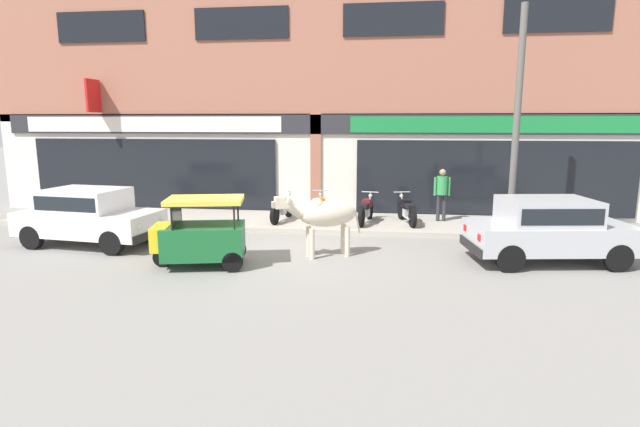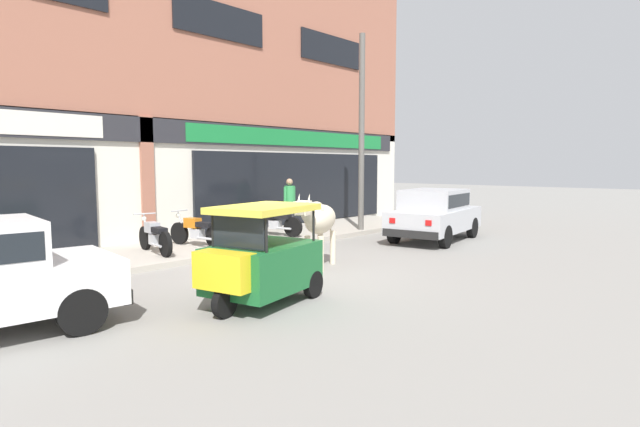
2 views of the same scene
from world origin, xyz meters
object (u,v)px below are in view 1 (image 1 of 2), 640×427
at_px(cow, 324,215).
at_px(motorcycle_1, 321,208).
at_px(auto_rickshaw, 201,237).
at_px(car_0, 88,214).
at_px(utility_pole, 517,122).
at_px(motorcycle_2, 366,210).
at_px(pedestrian, 442,189).
at_px(car_1, 548,227).
at_px(motorcycle_0, 282,208).
at_px(motorcycle_3, 407,210).

height_order(cow, motorcycle_1, cow).
relative_size(auto_rickshaw, motorcycle_1, 1.18).
height_order(car_0, motorcycle_1, car_0).
distance_m(auto_rickshaw, utility_pole, 8.64).
distance_m(car_0, motorcycle_2, 7.65).
distance_m(pedestrian, utility_pole, 3.00).
xyz_separation_m(cow, car_1, (5.05, 0.17, -0.19)).
bearing_deg(motorcycle_0, utility_pole, -7.84).
distance_m(auto_rickshaw, motorcycle_1, 5.18).
bearing_deg(cow, motorcycle_0, 116.32).
xyz_separation_m(car_0, motorcycle_0, (4.39, 3.20, -0.30)).
bearing_deg(utility_pole, auto_rickshaw, -153.11).
bearing_deg(pedestrian, motorcycle_2, -165.51).
xyz_separation_m(motorcycle_0, motorcycle_3, (3.79, 0.10, 0.00)).
relative_size(auto_rickshaw, motorcycle_2, 1.18).
bearing_deg(cow, pedestrian, 52.64).
height_order(car_0, motorcycle_3, car_0).
bearing_deg(car_1, utility_pole, 95.70).
relative_size(auto_rickshaw, utility_pole, 0.35).
bearing_deg(car_0, utility_pole, 11.89).
bearing_deg(motorcycle_3, pedestrian, 23.30).
height_order(car_1, utility_pole, utility_pole).
relative_size(motorcycle_2, pedestrian, 1.13).
height_order(cow, pedestrian, pedestrian).
bearing_deg(motorcycle_3, motorcycle_2, -173.79).
bearing_deg(motorcycle_0, motorcycle_3, 1.55).
height_order(motorcycle_0, motorcycle_1, same).
relative_size(cow, car_0, 0.53).
relative_size(car_0, utility_pole, 0.63).
xyz_separation_m(cow, pedestrian, (3.11, 4.07, 0.11)).
xyz_separation_m(motorcycle_0, motorcycle_2, (2.58, -0.03, 0.00)).
xyz_separation_m(auto_rickshaw, motorcycle_3, (4.64, 4.75, -0.14)).
relative_size(car_1, motorcycle_1, 2.09).
distance_m(motorcycle_1, utility_pole, 6.03).
xyz_separation_m(pedestrian, utility_pole, (1.69, -1.46, 2.01)).
xyz_separation_m(car_0, utility_pole, (10.93, 2.30, 2.31)).
height_order(motorcycle_2, motorcycle_3, same).
distance_m(car_0, motorcycle_0, 5.44).
height_order(auto_rickshaw, motorcycle_1, auto_rickshaw).
relative_size(motorcycle_0, motorcycle_1, 1.00).
height_order(auto_rickshaw, motorcycle_3, auto_rickshaw).
relative_size(car_0, auto_rickshaw, 1.76).
height_order(motorcycle_3, utility_pole, utility_pole).
height_order(cow, utility_pole, utility_pole).
relative_size(cow, auto_rickshaw, 0.94).
distance_m(car_0, car_1, 11.17).
distance_m(car_0, utility_pole, 11.40).
height_order(motorcycle_2, utility_pole, utility_pole).
height_order(cow, motorcycle_3, cow).
distance_m(cow, motorcycle_2, 3.62).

